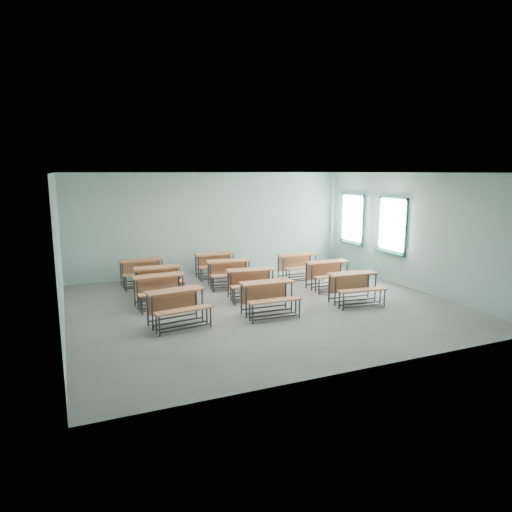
# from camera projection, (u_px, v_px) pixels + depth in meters

# --- Properties ---
(room) EXTENTS (9.04, 8.04, 3.24)m
(room) POSITION_uv_depth(u_px,v_px,m) (266.00, 240.00, 10.94)
(room) COLOR gray
(room) RESTS_ON ground
(desk_unit_r0c0) EXTENTS (1.31, 0.97, 0.76)m
(desk_unit_r0c0) POSITION_uv_depth(u_px,v_px,m) (177.00, 302.00, 9.62)
(desk_unit_r0c0) COLOR #BA6B43
(desk_unit_r0c0) RESTS_ON ground
(desk_unit_r0c1) EXTENTS (1.24, 0.86, 0.76)m
(desk_unit_r0c1) POSITION_uv_depth(u_px,v_px,m) (268.00, 293.00, 10.34)
(desk_unit_r0c1) COLOR #BA6B43
(desk_unit_r0c1) RESTS_ON ground
(desk_unit_r0c2) EXTENTS (1.28, 0.92, 0.76)m
(desk_unit_r0c2) POSITION_uv_depth(u_px,v_px,m) (355.00, 283.00, 11.23)
(desk_unit_r0c2) COLOR #BA6B43
(desk_unit_r0c2) RESTS_ON ground
(desk_unit_r1c0) EXTENTS (1.27, 0.90, 0.76)m
(desk_unit_r1c0) POSITION_uv_depth(u_px,v_px,m) (160.00, 286.00, 10.98)
(desk_unit_r1c0) COLOR #BA6B43
(desk_unit_r1c0) RESTS_ON ground
(desk_unit_r1c1) EXTENTS (1.31, 0.97, 0.76)m
(desk_unit_r1c1) POSITION_uv_depth(u_px,v_px,m) (251.00, 279.00, 11.65)
(desk_unit_r1c1) COLOR #BA6B43
(desk_unit_r1c1) RESTS_ON ground
(desk_unit_r1c2) EXTENTS (1.24, 0.86, 0.76)m
(desk_unit_r1c2) POSITION_uv_depth(u_px,v_px,m) (329.00, 271.00, 12.68)
(desk_unit_r1c2) COLOR #BA6B43
(desk_unit_r1c2) RESTS_ON ground
(desk_unit_r2c0) EXTENTS (1.23, 0.84, 0.76)m
(desk_unit_r2c0) POSITION_uv_depth(u_px,v_px,m) (159.00, 277.00, 11.94)
(desk_unit_r2c0) COLOR #BA6B43
(desk_unit_r2c0) RESTS_ON ground
(desk_unit_r2c1) EXTENTS (1.30, 0.95, 0.76)m
(desk_unit_r2c1) POSITION_uv_depth(u_px,v_px,m) (230.00, 270.00, 12.82)
(desk_unit_r2c1) COLOR #BA6B43
(desk_unit_r2c1) RESTS_ON ground
(desk_unit_r2c2) EXTENTS (1.21, 0.81, 0.76)m
(desk_unit_r2c2) POSITION_uv_depth(u_px,v_px,m) (299.00, 263.00, 13.77)
(desk_unit_r2c2) COLOR #BA6B43
(desk_unit_r2c2) RESTS_ON ground
(desk_unit_r3c0) EXTENTS (1.26, 0.88, 0.76)m
(desk_unit_r3c0) POSITION_uv_depth(u_px,v_px,m) (142.00, 268.00, 12.98)
(desk_unit_r3c0) COLOR #BA6B43
(desk_unit_r3c0) RESTS_ON ground
(desk_unit_r3c1) EXTENTS (1.24, 0.85, 0.76)m
(desk_unit_r3c1) POSITION_uv_depth(u_px,v_px,m) (216.00, 261.00, 13.98)
(desk_unit_r3c1) COLOR #BA6B43
(desk_unit_r3c1) RESTS_ON ground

